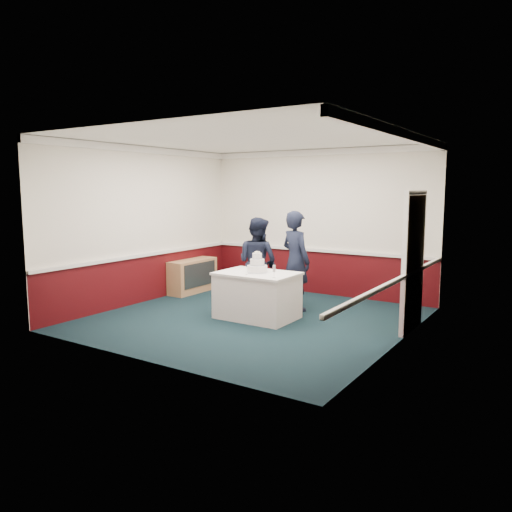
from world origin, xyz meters
The scene contains 9 objects.
ground centered at (0.00, 0.00, 0.00)m, with size 5.00×5.00×0.00m, color black.
room_shell centered at (0.08, 0.61, 1.97)m, with size 5.00×5.00×3.00m.
sideboard centered at (-2.28, 1.16, 0.35)m, with size 0.41×1.20×0.70m.
cake_table centered at (0.05, 0.09, 0.40)m, with size 1.32×0.92×0.79m.
wedding_cake centered at (0.05, 0.09, 0.90)m, with size 0.35×0.35×0.36m.
cake_knife centered at (0.02, -0.11, 0.79)m, with size 0.01×0.22×0.01m, color silver.
champagne_flute centered at (0.55, -0.19, 0.93)m, with size 0.05×0.05×0.21m.
person_man centered at (-0.39, 0.78, 0.84)m, with size 0.81×0.63×1.68m, color black.
person_woman centered at (0.31, 0.98, 0.90)m, with size 0.66×0.43×1.81m, color black.
Camera 1 is at (4.54, -6.91, 2.20)m, focal length 35.00 mm.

